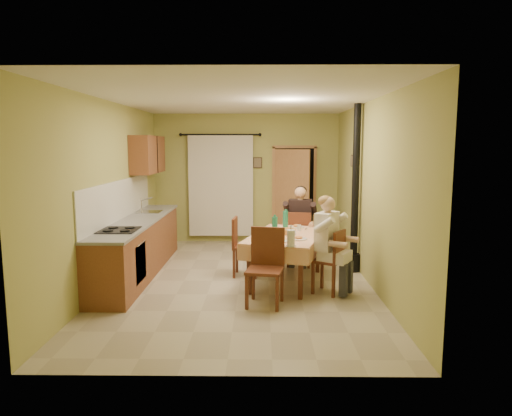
{
  "coord_description": "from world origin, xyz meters",
  "views": [
    {
      "loc": [
        0.34,
        -6.97,
        2.13
      ],
      "look_at": [
        0.25,
        0.1,
        1.15
      ],
      "focal_mm": 32.0,
      "sensor_mm": 36.0,
      "label": 1
    }
  ],
  "objects_px": {
    "chair_left": "(245,258)",
    "man_right": "(329,233)",
    "dining_table": "(286,258)",
    "chair_far": "(300,249)",
    "stove_flue": "(355,211)",
    "chair_near": "(265,284)",
    "chair_right": "(329,274)",
    "man_far": "(300,217)"
  },
  "relations": [
    {
      "from": "chair_left",
      "to": "chair_far",
      "type": "bearing_deg",
      "value": 128.94
    },
    {
      "from": "man_right",
      "to": "chair_far",
      "type": "bearing_deg",
      "value": 42.26
    },
    {
      "from": "man_far",
      "to": "chair_near",
      "type": "bearing_deg",
      "value": -96.31
    },
    {
      "from": "chair_near",
      "to": "stove_flue",
      "type": "relative_size",
      "value": 0.37
    },
    {
      "from": "chair_far",
      "to": "chair_near",
      "type": "distance_m",
      "value": 2.12
    },
    {
      "from": "dining_table",
      "to": "man_far",
      "type": "height_order",
      "value": "man_far"
    },
    {
      "from": "man_right",
      "to": "stove_flue",
      "type": "relative_size",
      "value": 0.5
    },
    {
      "from": "dining_table",
      "to": "chair_far",
      "type": "xyz_separation_m",
      "value": [
        0.29,
        1.01,
        -0.09
      ]
    },
    {
      "from": "chair_near",
      "to": "stove_flue",
      "type": "xyz_separation_m",
      "value": [
        1.51,
        1.68,
        0.73
      ]
    },
    {
      "from": "dining_table",
      "to": "man_right",
      "type": "relative_size",
      "value": 1.38
    },
    {
      "from": "dining_table",
      "to": "stove_flue",
      "type": "relative_size",
      "value": 0.68
    },
    {
      "from": "chair_far",
      "to": "chair_left",
      "type": "bearing_deg",
      "value": -135.12
    },
    {
      "from": "chair_far",
      "to": "stove_flue",
      "type": "xyz_separation_m",
      "value": [
        0.89,
        -0.35,
        0.73
      ]
    },
    {
      "from": "chair_left",
      "to": "man_far",
      "type": "bearing_deg",
      "value": 129.43
    },
    {
      "from": "chair_left",
      "to": "man_right",
      "type": "relative_size",
      "value": 0.69
    },
    {
      "from": "chair_near",
      "to": "chair_left",
      "type": "distance_m",
      "value": 1.42
    },
    {
      "from": "chair_left",
      "to": "man_right",
      "type": "height_order",
      "value": "man_right"
    },
    {
      "from": "dining_table",
      "to": "man_right",
      "type": "xyz_separation_m",
      "value": [
        0.57,
        -0.51,
        0.5
      ]
    },
    {
      "from": "chair_far",
      "to": "chair_near",
      "type": "relative_size",
      "value": 0.95
    },
    {
      "from": "chair_near",
      "to": "chair_right",
      "type": "xyz_separation_m",
      "value": [
        0.92,
        0.5,
        -0.0
      ]
    },
    {
      "from": "chair_left",
      "to": "man_far",
      "type": "xyz_separation_m",
      "value": [
        0.95,
        0.65,
        0.59
      ]
    },
    {
      "from": "chair_right",
      "to": "stove_flue",
      "type": "height_order",
      "value": "stove_flue"
    },
    {
      "from": "chair_right",
      "to": "man_far",
      "type": "height_order",
      "value": "man_far"
    },
    {
      "from": "chair_near",
      "to": "chair_right",
      "type": "bearing_deg",
      "value": -140.11
    },
    {
      "from": "chair_left",
      "to": "stove_flue",
      "type": "height_order",
      "value": "stove_flue"
    },
    {
      "from": "chair_left",
      "to": "dining_table",
      "type": "bearing_deg",
      "value": 65.6
    },
    {
      "from": "man_right",
      "to": "chair_near",
      "type": "bearing_deg",
      "value": 150.83
    },
    {
      "from": "chair_left",
      "to": "man_right",
      "type": "distance_m",
      "value": 1.62
    },
    {
      "from": "chair_far",
      "to": "stove_flue",
      "type": "bearing_deg",
      "value": -10.42
    },
    {
      "from": "chair_left",
      "to": "chair_right",
      "type": "bearing_deg",
      "value": 59.38
    },
    {
      "from": "dining_table",
      "to": "man_far",
      "type": "relative_size",
      "value": 1.38
    },
    {
      "from": "chair_far",
      "to": "man_far",
      "type": "distance_m",
      "value": 0.59
    },
    {
      "from": "man_right",
      "to": "chair_right",
      "type": "bearing_deg",
      "value": -90.0
    },
    {
      "from": "chair_far",
      "to": "chair_near",
      "type": "xyz_separation_m",
      "value": [
        -0.63,
        -2.03,
        0.0
      ]
    },
    {
      "from": "man_far",
      "to": "stove_flue",
      "type": "xyz_separation_m",
      "value": [
        0.88,
        -0.36,
        0.15
      ]
    },
    {
      "from": "chair_near",
      "to": "stove_flue",
      "type": "bearing_deg",
      "value": -120.67
    },
    {
      "from": "man_far",
      "to": "dining_table",
      "type": "bearing_deg",
      "value": -95.08
    },
    {
      "from": "chair_near",
      "to": "chair_left",
      "type": "xyz_separation_m",
      "value": [
        -0.32,
        1.39,
        -0.0
      ]
    },
    {
      "from": "chair_right",
      "to": "man_far",
      "type": "bearing_deg",
      "value": 42.41
    },
    {
      "from": "dining_table",
      "to": "stove_flue",
      "type": "distance_m",
      "value": 1.5
    },
    {
      "from": "dining_table",
      "to": "man_far",
      "type": "xyz_separation_m",
      "value": [
        0.29,
        1.02,
        0.5
      ]
    },
    {
      "from": "chair_far",
      "to": "chair_right",
      "type": "relative_size",
      "value": 1.05
    }
  ]
}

